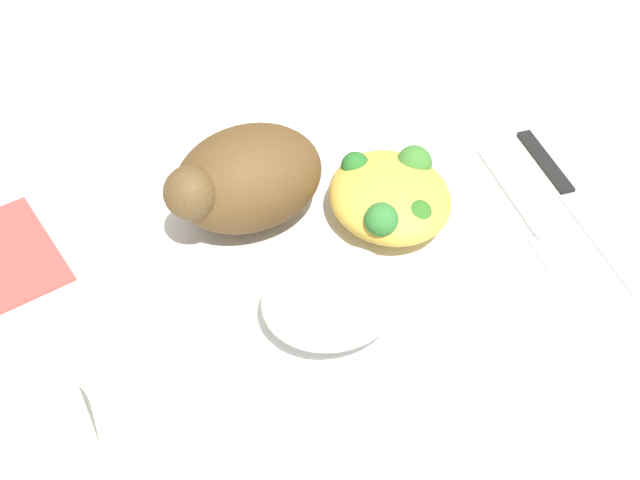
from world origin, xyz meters
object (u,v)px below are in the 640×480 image
(roasted_chicken, at_px, (245,179))
(knife, at_px, (568,191))
(rice_pile, at_px, (332,297))
(mac_cheese_with_broccoli, at_px, (391,195))
(water_glass, at_px, (30,437))
(fork, at_px, (523,211))
(plate, at_px, (320,255))

(roasted_chicken, xyz_separation_m, knife, (-0.25, 0.07, -0.05))
(rice_pile, relative_size, mac_cheese_with_broccoli, 0.97)
(rice_pile, relative_size, water_glass, 1.24)
(mac_cheese_with_broccoli, relative_size, fork, 0.70)
(rice_pile, distance_m, mac_cheese_with_broccoli, 0.11)
(fork, bearing_deg, rice_pile, 11.53)
(plate, relative_size, mac_cheese_with_broccoli, 2.83)
(rice_pile, xyz_separation_m, water_glass, (0.21, 0.02, 0.00))
(plate, xyz_separation_m, knife, (-0.21, 0.02, -0.00))
(plate, relative_size, fork, 1.98)
(rice_pile, height_order, mac_cheese_with_broccoli, mac_cheese_with_broccoli)
(plate, bearing_deg, rice_pile, 71.76)
(roasted_chicken, relative_size, water_glass, 1.57)
(mac_cheese_with_broccoli, height_order, knife, mac_cheese_with_broccoli)
(knife, distance_m, water_glass, 0.45)
(knife, bearing_deg, roasted_chicken, -16.30)
(fork, bearing_deg, water_glass, 8.85)
(roasted_chicken, bearing_deg, plate, 123.41)
(mac_cheese_with_broccoli, bearing_deg, knife, 169.34)
(rice_pile, bearing_deg, knife, -169.91)
(knife, bearing_deg, water_glass, 8.36)
(fork, height_order, knife, knife)
(plate, height_order, rice_pile, rice_pile)
(roasted_chicken, distance_m, fork, 0.22)
(water_glass, bearing_deg, mac_cheese_with_broccoli, -162.19)
(rice_pile, distance_m, fork, 0.19)
(rice_pile, distance_m, water_glass, 0.21)
(mac_cheese_with_broccoli, relative_size, water_glass, 1.27)
(mac_cheese_with_broccoli, distance_m, knife, 0.16)
(rice_pile, xyz_separation_m, fork, (-0.19, -0.04, -0.03))
(rice_pile, relative_size, fork, 0.68)
(knife, xyz_separation_m, water_glass, (0.44, 0.06, 0.04))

